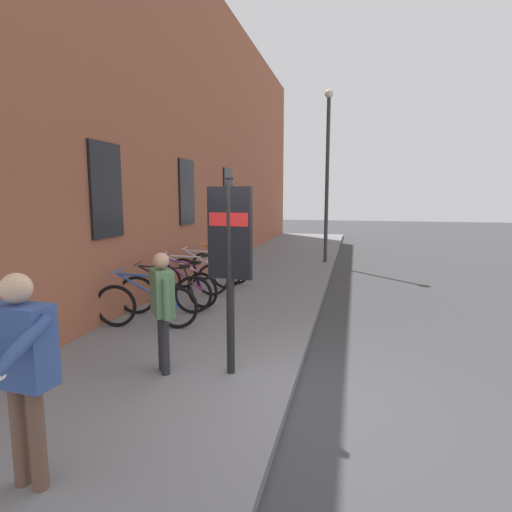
% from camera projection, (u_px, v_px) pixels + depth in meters
% --- Properties ---
extents(ground, '(60.00, 60.00, 0.00)m').
position_uv_depth(ground, '(368.00, 291.00, 10.27)').
color(ground, '#38383A').
extents(sidewalk_pavement, '(24.00, 3.50, 0.12)m').
position_uv_depth(sidewalk_pavement, '(273.00, 270.00, 12.81)').
color(sidewalk_pavement, slate).
rests_on(sidewalk_pavement, ground).
extents(station_facade, '(22.00, 0.65, 8.27)m').
position_uv_depth(station_facade, '(218.00, 139.00, 13.66)').
color(station_facade, '#9E563D').
rests_on(station_facade, ground).
extents(bicycle_end_of_row, '(0.48, 1.76, 0.97)m').
position_uv_depth(bicycle_end_of_row, '(147.00, 305.00, 6.99)').
color(bicycle_end_of_row, black).
rests_on(bicycle_end_of_row, sidewalk_pavement).
extents(bicycle_nearest_sign, '(0.61, 1.73, 0.97)m').
position_uv_depth(bicycle_nearest_sign, '(165.00, 293.00, 7.82)').
color(bicycle_nearest_sign, black).
rests_on(bicycle_nearest_sign, sidewalk_pavement).
extents(bicycle_mid_rack, '(0.63, 1.72, 0.97)m').
position_uv_depth(bicycle_mid_rack, '(181.00, 286.00, 8.45)').
color(bicycle_mid_rack, black).
rests_on(bicycle_mid_rack, sidewalk_pavement).
extents(bicycle_under_window, '(0.72, 1.69, 0.97)m').
position_uv_depth(bicycle_under_window, '(189.00, 279.00, 9.19)').
color(bicycle_under_window, black).
rests_on(bicycle_under_window, sidewalk_pavement).
extents(bicycle_by_door, '(0.48, 1.77, 0.97)m').
position_uv_depth(bicycle_by_door, '(205.00, 272.00, 9.98)').
color(bicycle_by_door, black).
rests_on(bicycle_by_door, sidewalk_pavement).
extents(bicycle_beside_lamp, '(0.66, 1.71, 0.97)m').
position_uv_depth(bicycle_beside_lamp, '(220.00, 267.00, 10.73)').
color(bicycle_beside_lamp, black).
rests_on(bicycle_beside_lamp, sidewalk_pavement).
extents(transit_info_sign, '(0.14, 0.56, 2.40)m').
position_uv_depth(transit_info_sign, '(230.00, 246.00, 5.03)').
color(transit_info_sign, black).
rests_on(transit_info_sign, sidewalk_pavement).
extents(pedestrian_by_facade, '(0.48, 0.44, 1.51)m').
position_uv_depth(pedestrian_by_facade, '(162.00, 300.00, 5.14)').
color(pedestrian_by_facade, '#26262D').
rests_on(pedestrian_by_facade, sidewalk_pavement).
extents(tourist_with_hotdogs, '(0.59, 0.64, 1.65)m').
position_uv_depth(tourist_with_hotdogs, '(19.00, 359.00, 3.04)').
color(tourist_with_hotdogs, brown).
rests_on(tourist_with_hotdogs, sidewalk_pavement).
extents(street_lamp, '(0.28, 0.28, 5.54)m').
position_uv_depth(street_lamp, '(327.00, 163.00, 13.62)').
color(street_lamp, '#333338').
rests_on(street_lamp, sidewalk_pavement).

